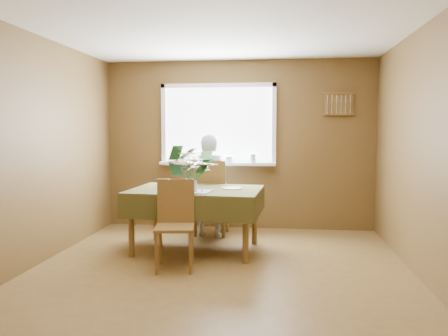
# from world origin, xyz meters

# --- Properties ---
(floor) EXTENTS (4.50, 4.50, 0.00)m
(floor) POSITION_xyz_m (0.00, 0.00, 0.00)
(floor) COLOR brown
(floor) RESTS_ON ground
(ceiling) EXTENTS (4.50, 4.50, 0.00)m
(ceiling) POSITION_xyz_m (0.00, 0.00, 2.50)
(ceiling) COLOR white
(ceiling) RESTS_ON wall_back
(wall_back) EXTENTS (4.00, 0.00, 4.00)m
(wall_back) POSITION_xyz_m (0.00, 2.25, 1.25)
(wall_back) COLOR brown
(wall_back) RESTS_ON floor
(wall_front) EXTENTS (4.00, 0.00, 4.00)m
(wall_front) POSITION_xyz_m (0.00, -2.25, 1.25)
(wall_front) COLOR brown
(wall_front) RESTS_ON floor
(wall_left) EXTENTS (0.00, 4.50, 4.50)m
(wall_left) POSITION_xyz_m (-2.00, 0.00, 1.25)
(wall_left) COLOR brown
(wall_left) RESTS_ON floor
(wall_right) EXTENTS (0.00, 4.50, 4.50)m
(wall_right) POSITION_xyz_m (2.00, 0.00, 1.25)
(wall_right) COLOR brown
(wall_right) RESTS_ON floor
(window_assembly) EXTENTS (1.72, 0.20, 1.22)m
(window_assembly) POSITION_xyz_m (-0.29, 2.20, 1.36)
(window_assembly) COLOR white
(window_assembly) RESTS_ON wall_back
(spoon_rack) EXTENTS (0.44, 0.05, 0.33)m
(spoon_rack) POSITION_xyz_m (1.45, 2.22, 1.85)
(spoon_rack) COLOR brown
(spoon_rack) RESTS_ON wall_back
(dining_table) EXTENTS (1.63, 1.16, 0.77)m
(dining_table) POSITION_xyz_m (-0.39, 0.93, 0.67)
(dining_table) COLOR brown
(dining_table) RESTS_ON floor
(chair_far) EXTENTS (0.47, 0.47, 1.06)m
(chair_far) POSITION_xyz_m (-0.33, 1.68, 0.57)
(chair_far) COLOR brown
(chair_far) RESTS_ON floor
(chair_near) EXTENTS (0.46, 0.46, 0.94)m
(chair_near) POSITION_xyz_m (-0.49, 0.26, 0.51)
(chair_near) COLOR brown
(chair_near) RESTS_ON floor
(seated_woman) EXTENTS (0.56, 0.41, 1.42)m
(seated_woman) POSITION_xyz_m (-0.35, 1.65, 0.71)
(seated_woman) COLOR white
(seated_woman) RESTS_ON floor
(flower_bouquet) EXTENTS (0.55, 0.55, 0.47)m
(flower_bouquet) POSITION_xyz_m (-0.39, 0.68, 1.06)
(flower_bouquet) COLOR white
(flower_bouquet) RESTS_ON dining_table
(side_plate) EXTENTS (0.25, 0.25, 0.01)m
(side_plate) POSITION_xyz_m (0.04, 0.98, 0.77)
(side_plate) COLOR white
(side_plate) RESTS_ON dining_table
(table_knife) EXTENTS (0.04, 0.24, 0.00)m
(table_knife) POSITION_xyz_m (-0.28, 0.68, 0.77)
(table_knife) COLOR silver
(table_knife) RESTS_ON dining_table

